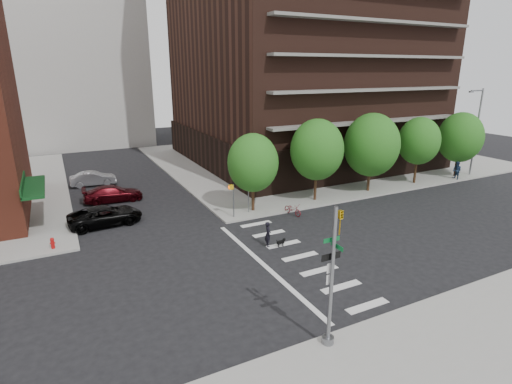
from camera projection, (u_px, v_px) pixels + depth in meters
The scene contains 19 objects.
ground at pixel (257, 267), 23.20m from camera, with size 120.00×120.00×0.00m, color black.
sidewalk_ne at pixel (315, 157), 52.06m from camera, with size 39.00×33.00×0.15m, color gray.
crosswalk at pixel (289, 259), 24.15m from camera, with size 3.85×13.00×0.01m.
tree_a at pixel (253, 163), 30.98m from camera, with size 4.00×4.00×5.90m.
tree_b at pixel (317, 150), 33.42m from camera, with size 4.50×4.50×6.65m.
tree_c at pixel (372, 145), 36.04m from camera, with size 5.00×5.00×6.80m.
tree_d at pixel (419, 141), 38.66m from camera, with size 4.00×4.00×6.20m.
tree_e at pixel (460, 137), 41.28m from camera, with size 4.50×4.50×6.35m.
traffic_signal at pixel (332, 288), 15.81m from camera, with size 0.90×0.75×6.00m.
pedestrian_signal at pixel (237, 195), 30.40m from camera, with size 2.18×0.67×2.60m.
fire_hydrant at pixel (52, 242), 25.15m from camera, with size 0.24×0.24×0.73m.
streetlamp at pixel (476, 127), 41.50m from camera, with size 2.14×0.22×9.00m.
parked_car_black at pixel (105, 216), 29.28m from camera, with size 5.19×2.39×1.44m, color black.
parked_car_maroon at pixel (113, 194), 34.50m from camera, with size 4.89×1.99×1.42m, color #38060B.
parked_car_silver at pixel (93, 179), 39.25m from camera, with size 4.26×1.49×1.40m, color #98999F.
scooter at pixel (293, 209), 31.37m from camera, with size 0.62×1.79×0.94m, color maroon.
dog_walker at pixel (268, 234), 25.70m from camera, with size 0.40×0.61×1.68m, color black.
dog at pixel (281, 242), 25.78m from camera, with size 0.60×0.20×0.50m.
pedestrian_far at pixel (457, 170), 40.88m from camera, with size 0.70×0.90×1.85m, color navy.
Camera 1 is at (-9.46, -18.61, 11.02)m, focal length 28.00 mm.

